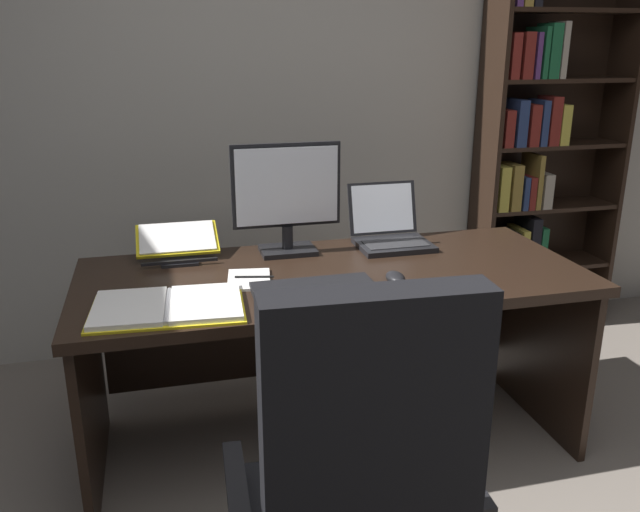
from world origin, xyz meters
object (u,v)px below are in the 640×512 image
Objects in this scene: keyboard at (313,287)px; open_binder at (168,306)px; desk at (327,311)px; bookshelf at (537,154)px; monitor at (287,199)px; computer_mouse at (395,278)px; reading_stand_with_book at (178,242)px; notepad at (249,280)px; pen at (254,277)px; laptop at (390,232)px.

keyboard is 0.49m from open_binder.
bookshelf is at bearing 30.66° from desk.
monitor is (-0.12, 0.19, 0.41)m from desk.
bookshelf reaches higher than computer_mouse.
bookshelf is 4.61× the size of monitor.
reading_stand_with_book is 0.42m from notepad.
open_binder is 3.59× the size of pen.
open_binder is (-0.79, -0.05, -0.01)m from computer_mouse.
notepad is (0.23, -0.34, -0.05)m from reading_stand_with_book.
computer_mouse reaches higher than keyboard.
computer_mouse is (-1.19, -1.07, -0.22)m from bookshelf.
computer_mouse is (0.30, -0.44, -0.20)m from monitor.
monitor reaches higher than pen.
pen is (-0.18, 0.15, 0.00)m from keyboard.
computer_mouse is 0.88m from reading_stand_with_book.
laptop reaches higher than reading_stand_with_book.
laptop is at bearing 31.33° from desk.
reading_stand_with_book reaches higher than notepad.
open_binder is at bearing -134.87° from monitor.
pen reaches higher than notepad.
bookshelf reaches higher than laptop.
bookshelf is at bearing 30.45° from laptop.
bookshelf is 1.62m from monitor.
computer_mouse is 0.50× the size of notepad.
monitor reaches higher than open_binder.
desk is 0.71m from open_binder.
monitor reaches higher than reading_stand_with_book.
bookshelf reaches higher than notepad.
computer_mouse is (-0.14, -0.45, -0.03)m from laptop.
monitor is at bearing 124.19° from computer_mouse.
reading_stand_with_book is 0.63× the size of open_binder.
keyboard is 0.30m from computer_mouse.
reading_stand_with_book is 1.52× the size of notepad.
reading_stand_with_book is 0.43m from pen.
pen is (-0.48, 0.15, -0.01)m from computer_mouse.
keyboard is at bearing -115.11° from desk.
computer_mouse reaches higher than desk.
desk is at bearing 17.72° from notepad.
laptop is at bearing 32.04° from open_binder.
notepad is at bearing 180.00° from pen.
bookshelf is 9.71× the size of notepad.
pen is at bearing -53.78° from reading_stand_with_book.
reading_stand_with_book is at bearing 87.87° from open_binder.
bookshelf is 1.61m from computer_mouse.
desk is 17.98× the size of computer_mouse.
notepad is at bearing -162.28° from desk.
reading_stand_with_book is 2.28× the size of pen.
notepad is 0.02m from pen.
computer_mouse is 0.74× the size of pen.
monitor is at bearing -157.31° from bookshelf.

